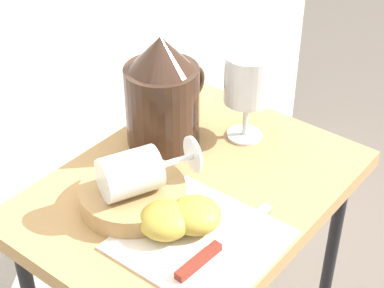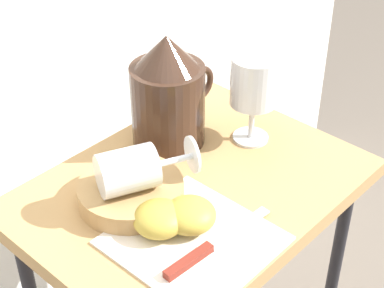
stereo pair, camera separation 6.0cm
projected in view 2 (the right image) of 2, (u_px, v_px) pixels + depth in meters
table at (192, 222)px, 1.06m from camera, size 0.55×0.41×0.72m
linen_napkin at (193, 240)px, 0.91m from camera, size 0.21×0.22×0.00m
basket_tray at (131, 193)px, 0.97m from camera, size 0.17×0.17×0.03m
pitcher at (168, 100)px, 1.07m from camera, size 0.18×0.13×0.20m
wine_glass_upright at (254, 85)px, 1.06m from camera, size 0.08×0.08×0.16m
wine_glass_tipped_near at (131, 170)px, 0.93m from camera, size 0.17×0.12×0.07m
apple_half_left at (159, 219)px, 0.91m from camera, size 0.08×0.08×0.04m
apple_half_right at (190, 215)px, 0.92m from camera, size 0.08×0.08×0.04m
knife at (204, 251)px, 0.88m from camera, size 0.21×0.03×0.01m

